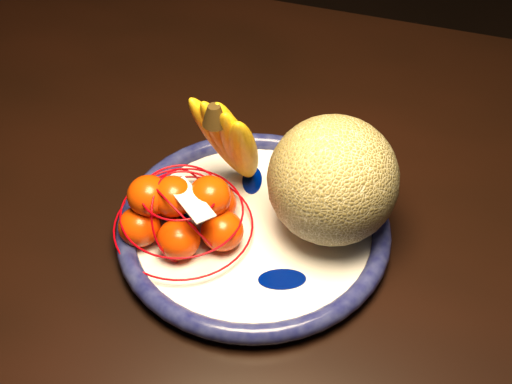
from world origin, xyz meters
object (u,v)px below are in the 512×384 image
(dining_table, at_px, (323,213))
(fruit_bowl, at_px, (254,228))
(cantaloupe, at_px, (333,180))
(mandarin_bag, at_px, (182,212))
(banana_bunch, at_px, (233,139))

(dining_table, xyz_separation_m, fruit_bowl, (-0.06, -0.14, 0.09))
(fruit_bowl, xyz_separation_m, cantaloupe, (0.09, 0.04, 0.08))
(dining_table, xyz_separation_m, cantaloupe, (0.03, -0.10, 0.17))
(cantaloupe, bearing_deg, fruit_bowl, -158.39)
(mandarin_bag, bearing_deg, cantaloupe, 21.54)
(cantaloupe, distance_m, banana_bunch, 0.14)
(fruit_bowl, relative_size, cantaloupe, 2.19)
(dining_table, height_order, cantaloupe, cantaloupe)
(dining_table, distance_m, fruit_bowl, 0.18)
(cantaloupe, bearing_deg, dining_table, 104.05)
(fruit_bowl, relative_size, banana_bunch, 2.00)
(fruit_bowl, bearing_deg, mandarin_bag, -158.54)
(fruit_bowl, bearing_deg, cantaloupe, 21.61)
(banana_bunch, bearing_deg, fruit_bowl, -31.69)
(mandarin_bag, bearing_deg, banana_bunch, 68.91)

